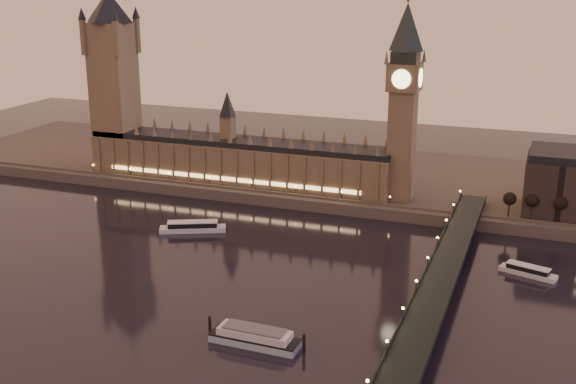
% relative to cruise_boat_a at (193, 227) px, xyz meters
% --- Properties ---
extents(ground, '(700.00, 700.00, 0.00)m').
position_rel_cruise_boat_a_xyz_m(ground, '(33.69, -51.58, -2.27)').
color(ground, black).
rests_on(ground, ground).
extents(far_embankment, '(560.00, 130.00, 6.00)m').
position_rel_cruise_boat_a_xyz_m(far_embankment, '(63.69, 113.42, 0.73)').
color(far_embankment, '#423D35').
rests_on(far_embankment, ground).
extents(palace_of_westminster, '(180.00, 26.62, 52.00)m').
position_rel_cruise_boat_a_xyz_m(palace_of_westminster, '(-6.43, 69.41, 19.44)').
color(palace_of_westminster, brown).
rests_on(palace_of_westminster, ground).
extents(victoria_tower, '(31.68, 31.68, 118.00)m').
position_rel_cruise_boat_a_xyz_m(victoria_tower, '(-86.31, 69.42, 63.52)').
color(victoria_tower, brown).
rests_on(victoria_tower, ground).
extents(big_ben, '(17.68, 17.68, 104.00)m').
position_rel_cruise_boat_a_xyz_m(big_ben, '(87.68, 69.40, 61.68)').
color(big_ben, brown).
rests_on(big_ben, ground).
extents(westminster_bridge, '(13.20, 260.00, 15.30)m').
position_rel_cruise_boat_a_xyz_m(westminster_bridge, '(125.30, -51.58, 3.25)').
color(westminster_bridge, black).
rests_on(westminster_bridge, ground).
extents(bare_tree_0, '(5.99, 5.99, 12.17)m').
position_rel_cruise_boat_a_xyz_m(bare_tree_0, '(144.08, 57.42, 12.81)').
color(bare_tree_0, black).
rests_on(bare_tree_0, ground).
extents(bare_tree_1, '(5.99, 5.99, 12.17)m').
position_rel_cruise_boat_a_xyz_m(bare_tree_1, '(157.09, 57.42, 12.81)').
color(bare_tree_1, black).
rests_on(bare_tree_1, ground).
extents(bare_tree_2, '(5.99, 5.99, 12.17)m').
position_rel_cruise_boat_a_xyz_m(bare_tree_2, '(170.09, 57.42, 12.81)').
color(bare_tree_2, black).
rests_on(bare_tree_2, ground).
extents(cruise_boat_a, '(32.19, 19.68, 5.15)m').
position_rel_cruise_boat_a_xyz_m(cruise_boat_a, '(0.00, 0.00, 0.00)').
color(cruise_boat_a, silver).
rests_on(cruise_boat_a, ground).
extents(cruise_boat_b, '(24.29, 12.37, 4.35)m').
position_rel_cruise_boat_a_xyz_m(cruise_boat_b, '(157.42, 1.58, -0.35)').
color(cruise_boat_b, silver).
rests_on(cruise_boat_b, ground).
extents(moored_barge, '(36.46, 9.49, 6.68)m').
position_rel_cruise_boat_a_xyz_m(moored_barge, '(72.43, -92.86, 0.55)').
color(moored_barge, '#9CB8C7').
rests_on(moored_barge, ground).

